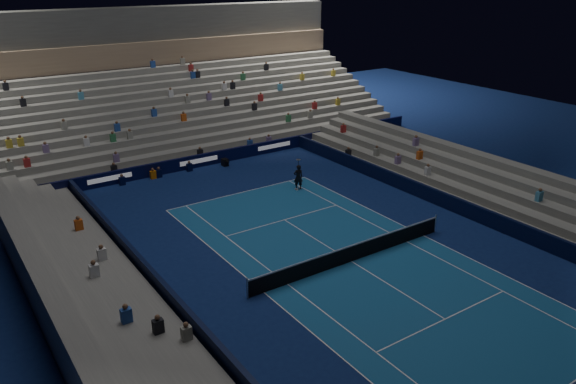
% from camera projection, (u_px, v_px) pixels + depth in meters
% --- Properties ---
extents(ground, '(90.00, 90.00, 0.00)m').
position_uv_depth(ground, '(351.00, 261.00, 29.74)').
color(ground, '#0D1C50').
rests_on(ground, ground).
extents(court_surface, '(10.97, 23.77, 0.01)m').
position_uv_depth(court_surface, '(351.00, 261.00, 29.74)').
color(court_surface, '#185289').
rests_on(court_surface, ground).
extents(sponsor_barrier_far, '(44.00, 0.25, 1.00)m').
position_uv_depth(sponsor_barrier_far, '(198.00, 161.00, 43.76)').
color(sponsor_barrier_far, black).
rests_on(sponsor_barrier_far, ground).
extents(sponsor_barrier_east, '(0.25, 37.00, 1.00)m').
position_uv_depth(sponsor_barrier_east, '(472.00, 211.00, 34.63)').
color(sponsor_barrier_east, black).
rests_on(sponsor_barrier_east, ground).
extents(sponsor_barrier_west, '(0.25, 37.00, 1.00)m').
position_uv_depth(sponsor_barrier_west, '(182.00, 312.00, 24.49)').
color(sponsor_barrier_west, black).
rests_on(sponsor_barrier_west, ground).
extents(grandstand_main, '(44.00, 15.20, 11.20)m').
position_uv_depth(grandstand_main, '(150.00, 103.00, 49.91)').
color(grandstand_main, gray).
rests_on(grandstand_main, ground).
extents(grandstand_east, '(5.00, 37.00, 2.50)m').
position_uv_depth(grandstand_east, '(508.00, 194.00, 36.29)').
color(grandstand_east, slate).
rests_on(grandstand_east, ground).
extents(grandstand_west, '(5.00, 37.00, 2.50)m').
position_uv_depth(grandstand_west, '(102.00, 331.00, 22.52)').
color(grandstand_west, slate).
rests_on(grandstand_west, ground).
extents(tennis_net, '(12.90, 0.10, 1.10)m').
position_uv_depth(tennis_net, '(352.00, 253.00, 29.56)').
color(tennis_net, '#B2B2B7').
rests_on(tennis_net, ground).
extents(tennis_player, '(0.76, 0.61, 1.82)m').
position_uv_depth(tennis_player, '(298.00, 177.00, 39.16)').
color(tennis_player, black).
rests_on(tennis_player, ground).
extents(broadcast_camera, '(0.44, 0.88, 0.57)m').
position_uv_depth(broadcast_camera, '(225.00, 162.00, 44.09)').
color(broadcast_camera, black).
rests_on(broadcast_camera, ground).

